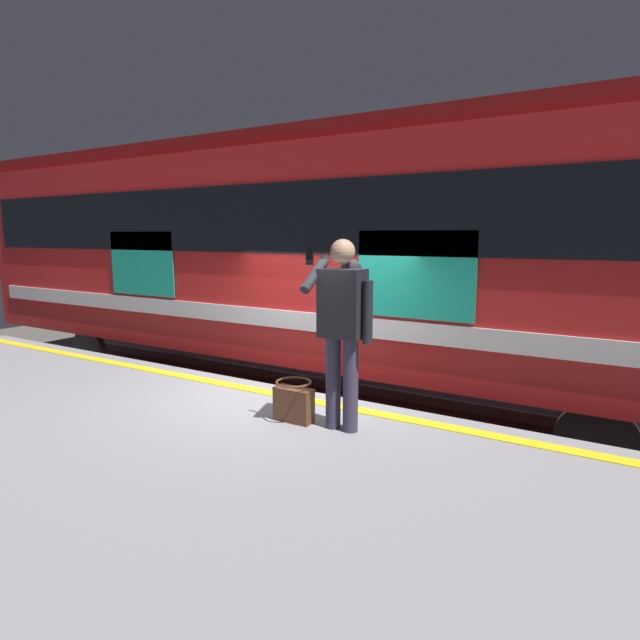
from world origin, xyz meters
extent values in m
plane|color=#4C4742|center=(0.00, 0.00, 0.00)|extent=(24.48, 24.48, 0.00)
cube|color=gray|center=(0.00, 1.92, 0.47)|extent=(12.46, 3.85, 0.94)
cube|color=yellow|center=(0.00, 0.30, 0.94)|extent=(12.21, 0.16, 0.01)
cube|color=slate|center=(0.00, -1.44, 0.08)|extent=(16.19, 0.08, 0.16)
cube|color=slate|center=(0.00, -2.88, 0.08)|extent=(16.19, 0.08, 0.16)
cube|color=red|center=(1.05, -2.16, 2.41)|extent=(12.88, 2.92, 2.93)
cube|color=maroon|center=(1.05, -2.16, 4.00)|extent=(12.62, 2.68, 0.24)
cube|color=black|center=(1.05, -0.69, 2.93)|extent=(12.23, 0.03, 0.90)
cube|color=silver|center=(1.05, -0.69, 1.61)|extent=(12.23, 0.03, 0.24)
cube|color=#19A58C|center=(-1.21, -0.68, 2.27)|extent=(1.39, 0.02, 0.99)
cube|color=#19A58C|center=(3.30, -0.68, 2.27)|extent=(1.39, 0.02, 0.99)
cylinder|color=black|center=(5.23, -0.99, 0.58)|extent=(0.84, 0.12, 0.84)
cylinder|color=black|center=(5.23, -3.33, 0.58)|extent=(0.84, 0.12, 0.84)
cylinder|color=black|center=(-3.14, -0.99, 0.58)|extent=(0.84, 0.12, 0.84)
cylinder|color=black|center=(-3.14, -3.33, 0.58)|extent=(0.84, 0.12, 0.84)
cylinder|color=#383347|center=(-1.20, 0.84, 1.37)|extent=(0.14, 0.14, 0.87)
cylinder|color=#383347|center=(-1.02, 0.84, 1.37)|extent=(0.14, 0.14, 0.87)
cube|color=black|center=(-1.11, 0.84, 2.11)|extent=(0.40, 0.24, 0.62)
sphere|color=black|center=(-1.11, 0.68, 2.40)|extent=(0.20, 0.20, 0.20)
sphere|color=tan|center=(-1.11, 0.84, 2.57)|extent=(0.22, 0.22, 0.22)
cylinder|color=black|center=(-1.36, 0.84, 2.05)|extent=(0.09, 0.09, 0.55)
cylinder|color=black|center=(-0.88, 0.92, 2.37)|extent=(0.09, 0.42, 0.33)
cube|color=black|center=(-0.88, 1.02, 2.53)|extent=(0.07, 0.02, 0.15)
cube|color=#59331E|center=(-0.62, 0.90, 1.10)|extent=(0.38, 0.16, 0.33)
torus|color=#59331E|center=(-0.62, 0.90, 1.33)|extent=(0.35, 0.35, 0.02)
camera|label=1|loc=(-3.26, 4.83, 2.72)|focal=28.87mm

